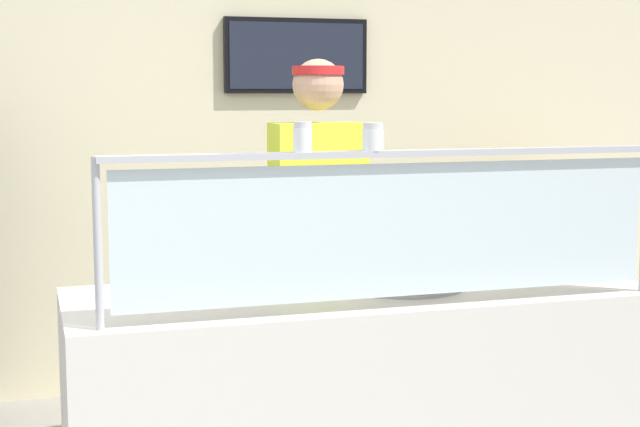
{
  "coord_description": "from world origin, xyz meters",
  "views": [
    {
      "loc": [
        -0.09,
        -2.68,
        1.63
      ],
      "look_at": [
        0.86,
        0.39,
        1.22
      ],
      "focal_mm": 53.6,
      "sensor_mm": 36.0,
      "label": 1
    }
  ],
  "objects_px": {
    "worker_figure": "(320,242)",
    "pizza_server": "(415,276)",
    "pizza_tray": "(403,282)",
    "parmesan_shaker": "(303,139)",
    "pepper_flake_shaker": "(373,139)",
    "pizza_box_stack": "(548,202)"
  },
  "relations": [
    {
      "from": "worker_figure",
      "to": "pizza_server",
      "type": "bearing_deg",
      "value": -80.04
    },
    {
      "from": "pizza_tray",
      "to": "pizza_server",
      "type": "height_order",
      "value": "pizza_server"
    },
    {
      "from": "parmesan_shaker",
      "to": "pizza_tray",
      "type": "bearing_deg",
      "value": 34.26
    },
    {
      "from": "pepper_flake_shaker",
      "to": "pizza_server",
      "type": "bearing_deg",
      "value": 47.32
    },
    {
      "from": "worker_figure",
      "to": "pizza_tray",
      "type": "bearing_deg",
      "value": -82.71
    },
    {
      "from": "parmesan_shaker",
      "to": "pepper_flake_shaker",
      "type": "xyz_separation_m",
      "value": [
        0.22,
        0.0,
        -0.0
      ]
    },
    {
      "from": "pizza_tray",
      "to": "pizza_server",
      "type": "relative_size",
      "value": 1.51
    },
    {
      "from": "pizza_tray",
      "to": "worker_figure",
      "type": "bearing_deg",
      "value": 97.29
    },
    {
      "from": "pepper_flake_shaker",
      "to": "worker_figure",
      "type": "bearing_deg",
      "value": 82.09
    },
    {
      "from": "pizza_tray",
      "to": "pizza_box_stack",
      "type": "height_order",
      "value": "pizza_box_stack"
    },
    {
      "from": "worker_figure",
      "to": "pizza_box_stack",
      "type": "xyz_separation_m",
      "value": [
        1.64,
        0.95,
        0.0
      ]
    },
    {
      "from": "pizza_tray",
      "to": "pizza_box_stack",
      "type": "distance_m",
      "value": 2.26
    },
    {
      "from": "pizza_box_stack",
      "to": "pizza_tray",
      "type": "bearing_deg",
      "value": -133.2
    },
    {
      "from": "parmesan_shaker",
      "to": "worker_figure",
      "type": "height_order",
      "value": "worker_figure"
    },
    {
      "from": "pizza_server",
      "to": "worker_figure",
      "type": "bearing_deg",
      "value": 83.0
    },
    {
      "from": "pizza_server",
      "to": "pizza_box_stack",
      "type": "height_order",
      "value": "pizza_box_stack"
    },
    {
      "from": "pizza_tray",
      "to": "worker_figure",
      "type": "xyz_separation_m",
      "value": [
        -0.09,
        0.7,
        0.04
      ]
    },
    {
      "from": "pizza_server",
      "to": "parmesan_shaker",
      "type": "height_order",
      "value": "parmesan_shaker"
    },
    {
      "from": "pizza_tray",
      "to": "worker_figure",
      "type": "height_order",
      "value": "worker_figure"
    },
    {
      "from": "pizza_tray",
      "to": "pepper_flake_shaker",
      "type": "relative_size",
      "value": 4.97
    },
    {
      "from": "pizza_server",
      "to": "pepper_flake_shaker",
      "type": "xyz_separation_m",
      "value": [
        -0.27,
        -0.29,
        0.5
      ]
    },
    {
      "from": "parmesan_shaker",
      "to": "pepper_flake_shaker",
      "type": "relative_size",
      "value": 1.06
    }
  ]
}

